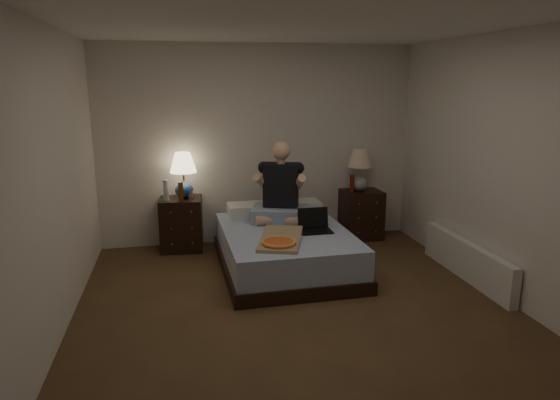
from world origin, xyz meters
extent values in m
cube|color=brown|center=(0.00, 0.00, 0.00)|extent=(4.00, 4.50, 0.00)
cube|color=white|center=(0.00, 0.00, 2.50)|extent=(4.00, 4.50, 0.00)
cube|color=silver|center=(0.00, 2.25, 1.25)|extent=(4.00, 0.00, 2.50)
cube|color=silver|center=(0.00, -2.25, 1.25)|extent=(4.00, 0.00, 2.50)
cube|color=silver|center=(-2.00, 0.00, 1.25)|extent=(0.00, 4.50, 2.50)
cube|color=silver|center=(2.00, 0.00, 1.25)|extent=(0.00, 4.50, 2.50)
cube|color=#516DA3|center=(0.11, 1.14, 0.22)|extent=(1.38, 1.82, 0.45)
cube|color=black|center=(-1.01, 2.05, 0.33)|extent=(0.53, 0.49, 0.65)
cube|color=black|center=(1.33, 2.05, 0.32)|extent=(0.52, 0.47, 0.64)
cylinder|color=silver|center=(-1.17, 1.98, 0.78)|extent=(0.07, 0.07, 0.25)
cylinder|color=#A6A6A1|center=(-0.89, 1.97, 0.70)|extent=(0.07, 0.07, 0.10)
cylinder|color=#5E360D|center=(-1.00, 1.90, 0.77)|extent=(0.06, 0.06, 0.23)
cylinder|color=#5C1D0D|center=(1.17, 2.00, 0.76)|extent=(0.06, 0.06, 0.23)
cube|color=white|center=(1.93, 0.48, 0.20)|extent=(0.10, 1.60, 0.40)
camera|label=1|loc=(-1.01, -3.99, 2.05)|focal=32.00mm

